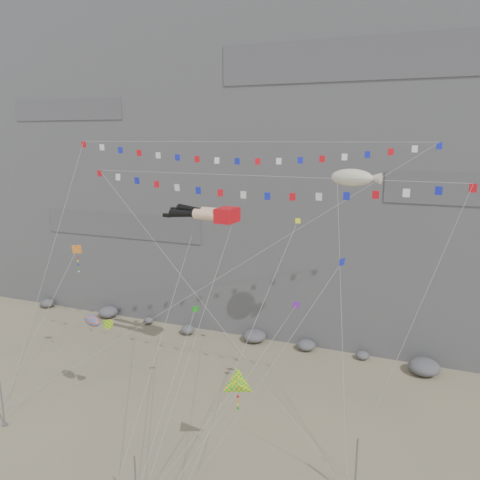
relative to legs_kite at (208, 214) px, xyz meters
The scene contains 17 objects.
ground 17.88m from the legs_kite, 80.48° to the right, with size 120.00×120.00×0.00m, color gray.
cliff 25.86m from the legs_kite, 86.92° to the left, with size 80.00×28.00×50.00m, color slate.
talus_boulders 18.04m from the legs_kite, 81.95° to the left, with size 60.00×3.00×1.20m, color slate, non-canonical shape.
anchor_pole_left 22.74m from the legs_kite, 133.08° to the right, with size 0.12×0.12×3.96m, color gray.
anchor_pole_right 23.24m from the legs_kite, 35.36° to the right, with size 0.12×0.12×4.36m, color gray.
legs_kite is the anchor object (origin of this frame).
flag_banner_upper 7.20m from the legs_kite, 18.88° to the left, with size 32.81×15.09×30.89m.
flag_banner_lower 8.57m from the legs_kite, 36.72° to the right, with size 29.11×6.04×22.53m.
harlequin_kite 12.24m from the legs_kite, 155.93° to the right, with size 4.12×8.41×15.22m.
fish_windsock 13.34m from the legs_kite, 127.76° to the right, with size 8.18×4.62×10.85m.
delta_kite 16.44m from the legs_kite, 57.14° to the right, with size 5.92×5.79×9.65m.
blimp_windsock 12.87m from the legs_kite, 11.54° to the left, with size 4.63×12.62×22.64m.
small_kite_a 2.42m from the legs_kite, 142.72° to the left, with size 2.38×17.00×22.62m.
small_kite_b 11.44m from the legs_kite, 16.08° to the right, with size 5.88×12.51×15.95m.
small_kite_c 8.87m from the legs_kite, 78.65° to the right, with size 1.56×11.27×13.77m.
small_kite_d 8.00m from the legs_kite, ahead, with size 3.72×16.80×22.83m.
small_kite_e 14.15m from the legs_kite, 24.14° to the right, with size 8.67×7.83×17.83m.
Camera 1 is at (16.38, -29.69, 22.81)m, focal length 35.00 mm.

